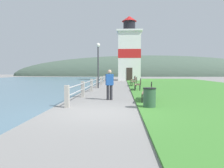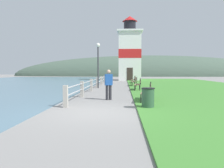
# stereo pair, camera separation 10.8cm
# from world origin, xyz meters

# --- Properties ---
(ground_plane) EXTENTS (160.00, 160.00, 0.00)m
(ground_plane) POSITION_xyz_m (0.00, 0.00, 0.00)
(ground_plane) COLOR gray
(grass_verge) EXTENTS (12.00, 39.79, 0.06)m
(grass_verge) POSITION_xyz_m (7.51, 13.26, 0.03)
(grass_verge) COLOR #428433
(grass_verge) RESTS_ON ground_plane
(seawall_railing) EXTENTS (0.18, 21.73, 0.93)m
(seawall_railing) POSITION_xyz_m (-1.41, 11.77, 0.53)
(seawall_railing) COLOR #A8A399
(seawall_railing) RESTS_ON ground_plane
(park_bench_near) EXTENTS (0.71, 1.85, 0.94)m
(park_bench_near) POSITION_xyz_m (2.17, 2.91, 0.54)
(park_bench_near) COLOR #846B51
(park_bench_near) RESTS_ON ground_plane
(park_bench_midway) EXTENTS (0.63, 1.65, 0.94)m
(park_bench_midway) POSITION_xyz_m (2.14, 9.00, 0.54)
(park_bench_midway) COLOR #846B51
(park_bench_midway) RESTS_ON ground_plane
(park_bench_far) EXTENTS (0.54, 1.84, 0.94)m
(park_bench_far) POSITION_xyz_m (2.07, 13.96, 0.54)
(park_bench_far) COLOR #846B51
(park_bench_far) RESTS_ON ground_plane
(park_bench_by_lighthouse) EXTENTS (0.71, 1.87, 0.94)m
(park_bench_by_lighthouse) POSITION_xyz_m (2.24, 18.47, 0.54)
(park_bench_by_lighthouse) COLOR #846B51
(park_bench_by_lighthouse) RESTS_ON ground_plane
(lighthouse) EXTENTS (3.96, 3.96, 10.18)m
(lighthouse) POSITION_xyz_m (1.93, 27.24, 4.41)
(lighthouse) COLOR white
(lighthouse) RESTS_ON ground_plane
(person_strolling) EXTENTS (0.43, 0.31, 1.58)m
(person_strolling) POSITION_xyz_m (0.21, 3.47, 0.86)
(person_strolling) COLOR #28282D
(person_strolling) RESTS_ON ground_plane
(trash_bin) EXTENTS (0.54, 0.54, 0.84)m
(trash_bin) POSITION_xyz_m (1.97, 0.94, 0.42)
(trash_bin) COLOR #2D5138
(trash_bin) RESTS_ON ground_plane
(lamp_post) EXTENTS (0.36, 0.36, 3.96)m
(lamp_post) POSITION_xyz_m (-1.26, 11.31, 2.74)
(lamp_post) COLOR #333338
(lamp_post) RESTS_ON ground_plane
(distant_hillside) EXTENTS (80.00, 16.00, 12.00)m
(distant_hillside) POSITION_xyz_m (8.00, 56.53, 0.00)
(distant_hillside) COLOR #475B4C
(distant_hillside) RESTS_ON ground_plane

